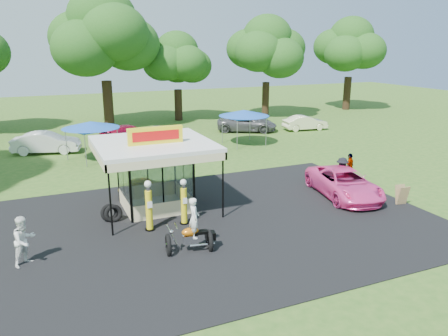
% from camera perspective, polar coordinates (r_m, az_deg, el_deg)
% --- Properties ---
extents(ground, '(120.00, 120.00, 0.00)m').
position_cam_1_polar(ground, '(18.40, 1.31, -9.47)').
color(ground, '#2E591C').
rests_on(ground, ground).
extents(asphalt_apron, '(20.00, 14.00, 0.04)m').
position_cam_1_polar(asphalt_apron, '(20.06, -1.09, -7.17)').
color(asphalt_apron, black).
rests_on(asphalt_apron, ground).
extents(gas_station_kiosk, '(5.40, 5.40, 4.18)m').
position_cam_1_polar(gas_station_kiosk, '(21.57, -9.07, -0.72)').
color(gas_station_kiosk, white).
rests_on(gas_station_kiosk, ground).
extents(gas_pump_left, '(0.43, 0.43, 2.30)m').
position_cam_1_polar(gas_pump_left, '(19.17, -9.78, -5.05)').
color(gas_pump_left, black).
rests_on(gas_pump_left, ground).
extents(gas_pump_right, '(0.40, 0.40, 2.14)m').
position_cam_1_polar(gas_pump_right, '(19.67, -5.26, -4.57)').
color(gas_pump_right, black).
rests_on(gas_pump_right, ground).
extents(motorcycle, '(2.02, 1.19, 2.32)m').
position_cam_1_polar(motorcycle, '(17.19, -4.14, -8.10)').
color(motorcycle, black).
rests_on(motorcycle, ground).
extents(spare_tires, '(1.00, 0.61, 0.86)m').
position_cam_1_polar(spare_tires, '(20.73, -14.48, -5.73)').
color(spare_tires, black).
rests_on(spare_tires, ground).
extents(a_frame_sign, '(0.59, 0.57, 1.00)m').
position_cam_1_polar(a_frame_sign, '(23.89, 22.20, -3.30)').
color(a_frame_sign, '#593819').
rests_on(a_frame_sign, ground).
extents(kiosk_car, '(2.82, 1.13, 0.96)m').
position_cam_1_polar(kiosk_car, '(24.01, -10.26, -2.31)').
color(kiosk_car, yellow).
rests_on(kiosk_car, ground).
extents(pink_sedan, '(3.41, 5.73, 1.49)m').
position_cam_1_polar(pink_sedan, '(24.09, 15.39, -1.92)').
color(pink_sedan, '#FF45A0').
rests_on(pink_sedan, ground).
extents(spectator_west, '(1.17, 1.14, 1.90)m').
position_cam_1_polar(spectator_west, '(17.75, -24.63, -8.63)').
color(spectator_west, white).
rests_on(spectator_west, ground).
extents(spectator_east_a, '(1.37, 1.26, 1.84)m').
position_cam_1_polar(spectator_east_a, '(25.15, 15.12, -0.72)').
color(spectator_east_a, black).
rests_on(spectator_east_a, ground).
extents(spectator_east_b, '(1.05, 0.86, 1.68)m').
position_cam_1_polar(spectator_east_b, '(26.95, 16.08, 0.12)').
color(spectator_east_b, gray).
rests_on(spectator_east_b, ground).
extents(bg_car_a, '(5.11, 2.86, 1.60)m').
position_cam_1_polar(bg_car_a, '(35.14, -22.20, 3.09)').
color(bg_car_a, white).
rests_on(bg_car_a, ground).
extents(bg_car_b, '(5.47, 3.77, 1.47)m').
position_cam_1_polar(bg_car_b, '(36.95, -12.25, 4.39)').
color(bg_car_b, maroon).
rests_on(bg_car_b, ground).
extents(bg_car_c, '(5.12, 3.84, 1.62)m').
position_cam_1_polar(bg_car_c, '(35.55, -7.49, 4.30)').
color(bg_car_c, silver).
rests_on(bg_car_c, ground).
extents(bg_car_d, '(6.05, 4.86, 1.53)m').
position_cam_1_polar(bg_car_d, '(40.90, 3.02, 5.87)').
color(bg_car_d, '#535355').
rests_on(bg_car_d, ground).
extents(bg_car_e, '(4.32, 1.93, 1.38)m').
position_cam_1_polar(bg_car_e, '(42.20, 10.54, 5.83)').
color(bg_car_e, '#EEEDB6').
rests_on(bg_car_e, ground).
extents(tent_west, '(3.93, 3.93, 2.75)m').
position_cam_1_polar(tent_west, '(31.61, -17.02, 5.39)').
color(tent_west, gray).
rests_on(tent_west, ground).
extents(tent_east, '(4.04, 4.04, 2.82)m').
position_cam_1_polar(tent_east, '(35.10, 2.64, 7.16)').
color(tent_east, gray).
rests_on(tent_east, ground).
extents(oak_far_c, '(10.77, 10.77, 12.69)m').
position_cam_1_polar(oak_far_c, '(43.84, -15.44, 15.59)').
color(oak_far_c, black).
rests_on(oak_far_c, ground).
extents(oak_far_d, '(7.57, 7.57, 9.01)m').
position_cam_1_polar(oak_far_d, '(46.79, -6.13, 13.20)').
color(oak_far_d, black).
rests_on(oak_far_d, ground).
extents(oak_far_e, '(8.99, 8.99, 10.70)m').
position_cam_1_polar(oak_far_e, '(48.64, 5.60, 14.60)').
color(oak_far_e, black).
rests_on(oak_far_e, ground).
extents(oak_far_f, '(9.00, 9.00, 10.84)m').
position_cam_1_polar(oak_far_f, '(56.50, 16.15, 14.37)').
color(oak_far_f, black).
rests_on(oak_far_f, ground).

